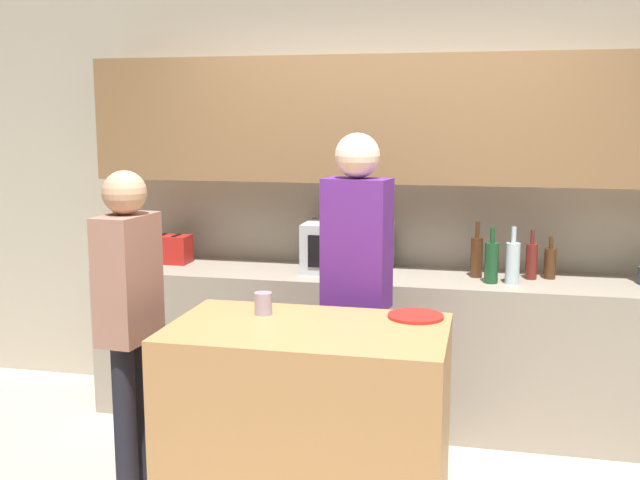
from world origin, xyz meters
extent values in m
cube|color=#B2A893|center=(0.00, 1.74, 1.35)|extent=(6.40, 0.08, 2.70)
cube|color=olive|center=(0.00, 1.54, 1.83)|extent=(3.74, 0.32, 0.75)
cube|color=gray|center=(0.00, 1.39, 0.45)|extent=(3.60, 0.62, 0.91)
cube|color=#B27F4C|center=(-0.20, 0.16, 0.46)|extent=(1.24, 0.75, 0.92)
cube|color=#B7BABC|center=(-0.25, 1.44, 1.06)|extent=(0.52, 0.38, 0.30)
cube|color=black|center=(-0.30, 1.25, 1.06)|extent=(0.31, 0.01, 0.19)
cube|color=#B21E19|center=(-1.43, 1.44, 1.00)|extent=(0.26, 0.16, 0.18)
cube|color=black|center=(-1.48, 1.44, 1.09)|extent=(0.02, 0.11, 0.01)
cube|color=black|center=(-1.38, 1.44, 1.09)|extent=(0.02, 0.11, 0.01)
cylinder|color=#472814|center=(0.51, 1.44, 1.03)|extent=(0.07, 0.07, 0.24)
cylinder|color=#472814|center=(0.51, 1.44, 1.19)|extent=(0.02, 0.02, 0.09)
cylinder|color=#194723|center=(0.60, 1.29, 1.02)|extent=(0.08, 0.08, 0.23)
cylinder|color=#194723|center=(0.60, 1.29, 1.19)|extent=(0.03, 0.03, 0.09)
cylinder|color=silver|center=(0.72, 1.30, 1.03)|extent=(0.08, 0.08, 0.23)
cylinder|color=silver|center=(0.72, 1.30, 1.19)|extent=(0.03, 0.03, 0.09)
cylinder|color=maroon|center=(0.83, 1.45, 1.01)|extent=(0.07, 0.07, 0.21)
cylinder|color=maroon|center=(0.83, 1.45, 1.16)|extent=(0.02, 0.02, 0.08)
cylinder|color=#472814|center=(0.93, 1.49, 1.00)|extent=(0.07, 0.07, 0.18)
cylinder|color=#472814|center=(0.93, 1.49, 1.12)|extent=(0.02, 0.02, 0.07)
cylinder|color=red|center=(0.26, 0.41, 0.93)|extent=(0.26, 0.26, 0.01)
cylinder|color=#A190A6|center=(-0.45, 0.31, 0.97)|extent=(0.08, 0.08, 0.11)
cylinder|color=black|center=(-1.09, 0.31, 0.39)|extent=(0.11, 0.11, 0.77)
cylinder|color=black|center=(-1.11, 0.15, 0.39)|extent=(0.11, 0.11, 0.77)
cube|color=#9F6E5D|center=(-1.10, 0.23, 1.08)|extent=(0.22, 0.35, 0.61)
sphere|color=tan|center=(-1.10, 0.23, 1.49)|extent=(0.21, 0.21, 0.21)
cylinder|color=black|center=(-0.01, 0.78, 0.43)|extent=(0.11, 0.11, 0.85)
cylinder|color=black|center=(-0.17, 0.81, 0.43)|extent=(0.11, 0.11, 0.85)
cube|color=#5B2584|center=(-0.09, 0.79, 1.19)|extent=(0.37, 0.24, 0.68)
sphere|color=beige|center=(-0.09, 0.79, 1.65)|extent=(0.23, 0.23, 0.23)
camera|label=1|loc=(0.56, -2.98, 1.84)|focal=42.00mm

